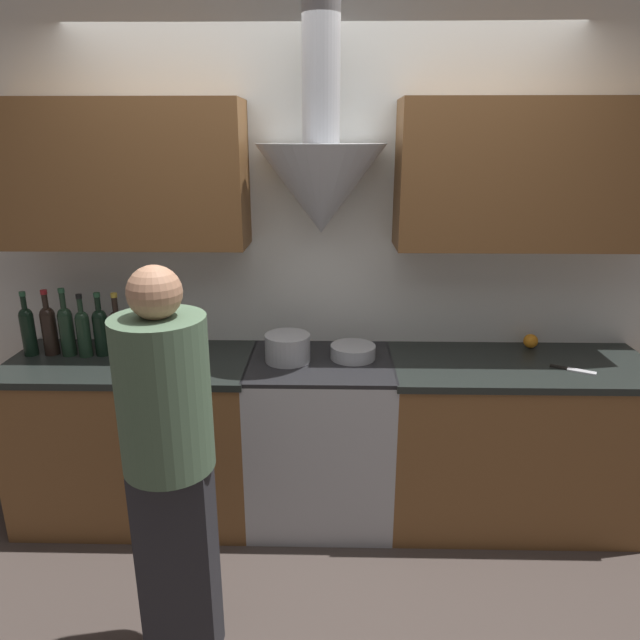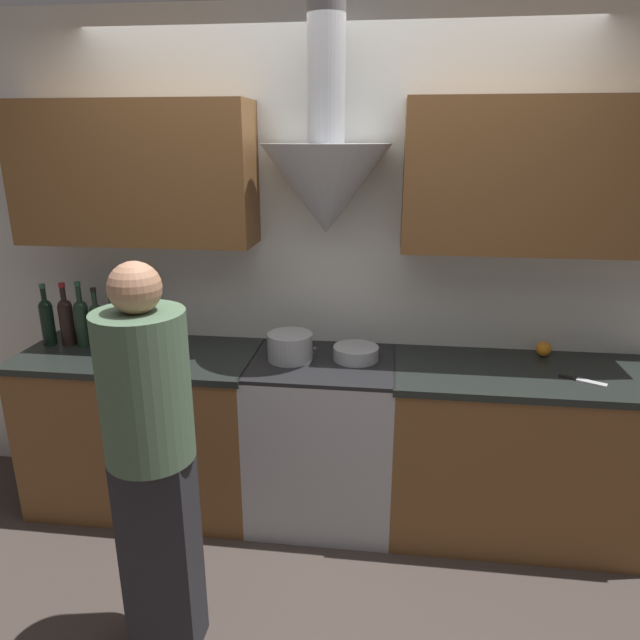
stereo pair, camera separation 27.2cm
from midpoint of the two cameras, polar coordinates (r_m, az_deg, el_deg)
name	(u,v)px [view 2 (the right image)]	position (r m, az deg, el deg)	size (l,w,h in m)	color
ground_plane	(314,553)	(3.06, 2.12, -22.36)	(12.00, 12.00, 0.00)	#423833
wall_back	(331,237)	(2.99, 3.79, 8.24)	(8.40, 0.63, 2.60)	silver
counter_left	(147,428)	(3.30, -14.68, -10.43)	(1.24, 0.62, 0.89)	brown
counter_right	(520,452)	(3.19, 21.79, -12.18)	(1.32, 0.62, 0.89)	brown
stove_range	(322,438)	(3.09, 2.82, -11.79)	(0.74, 0.60, 0.89)	#A8AAAF
wine_bottle_0	(47,320)	(3.36, -23.58, 0.00)	(0.07, 0.07, 0.34)	black
wine_bottle_1	(66,319)	(3.32, -21.92, 0.04)	(0.08, 0.08, 0.35)	black
wine_bottle_2	(82,320)	(3.26, -20.54, -0.07)	(0.07, 0.07, 0.36)	black
wine_bottle_3	(97,323)	(3.21, -19.17, -0.36)	(0.07, 0.07, 0.33)	black
wine_bottle_4	(114,322)	(3.19, -17.68, -0.27)	(0.08, 0.08, 0.33)	black
wine_bottle_5	(129,324)	(3.16, -16.23, -0.38)	(0.07, 0.07, 0.33)	black
stock_pot	(290,347)	(2.89, -0.33, -2.73)	(0.23, 0.23, 0.14)	#A8AAAF
mixing_bowl	(356,353)	(2.92, 6.28, -3.35)	(0.23, 0.23, 0.07)	#A8AAAF
orange_fruit	(544,349)	(3.22, 23.75, -2.71)	(0.08, 0.08, 0.08)	orange
chefs_knife	(583,381)	(2.98, 27.24, -5.47)	(0.20, 0.13, 0.01)	silver
person_foreground_left	(152,452)	(2.18, -13.05, -12.85)	(0.32, 0.32, 1.59)	#28282D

